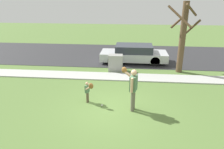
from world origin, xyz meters
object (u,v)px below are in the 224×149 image
Objects in this scene: person_child at (88,89)px; baseball at (102,105)px; person_adult at (133,86)px; parked_sedan_silver at (134,54)px; street_tree_near at (183,36)px; utility_cabinet at (116,63)px.

baseball is (0.62, -0.25, -0.62)m from person_child.
person_adult is at bearing -7.57° from baseball.
person_adult reaches higher than parked_sedan_silver.
street_tree_near is (4.78, 4.57, 1.60)m from person_child.
parked_sedan_silver reaches higher than baseball.
baseball is 4.64m from utility_cabinet.
street_tree_near reaches higher than person_adult.
baseball is at bearing -101.54° from parked_sedan_silver.
parked_sedan_silver is at bearing -76.45° from person_adult.
parked_sedan_silver is at bearing 148.00° from street_tree_near.
person_adult is 1.67m from baseball.
person_adult is at bearing 1.67° from person_child.
person_child is 4.45m from utility_cabinet.
street_tree_near reaches higher than parked_sedan_silver.
parked_sedan_silver is (1.12, 1.96, 0.10)m from utility_cabinet.
street_tree_near reaches higher than baseball.
utility_cabinet is at bearing -177.04° from street_tree_near.
street_tree_near is 3.70m from parked_sedan_silver.
person_child is 0.24× the size of street_tree_near.
person_child is 13.68× the size of baseball.
baseball is (-1.28, 0.17, -1.05)m from person_adult.
person_child is 0.22× the size of parked_sedan_silver.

